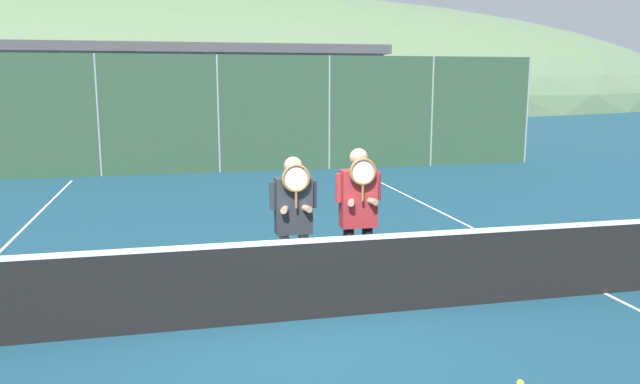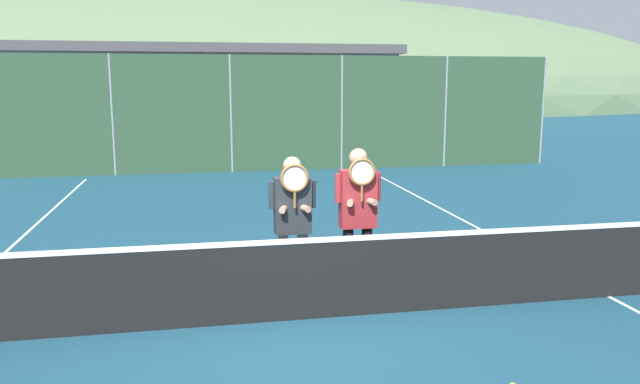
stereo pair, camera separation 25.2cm
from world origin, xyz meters
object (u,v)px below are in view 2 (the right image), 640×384
at_px(player_leftmost, 293,216).
at_px(car_left_of_center, 216,132).
at_px(player_center_left, 358,210).
at_px(car_center, 362,132).
at_px(car_far_left, 50,134).

relative_size(player_leftmost, car_left_of_center, 0.41).
height_order(player_center_left, car_left_of_center, car_left_of_center).
height_order(player_center_left, car_center, player_center_left).
xyz_separation_m(car_left_of_center, car_center, (5.09, 0.26, -0.10)).
bearing_deg(car_left_of_center, player_leftmost, -88.09).
distance_m(car_far_left, car_left_of_center, 5.22).
distance_m(car_far_left, car_center, 10.31).
bearing_deg(player_center_left, car_far_left, 114.93).
bearing_deg(car_far_left, player_leftmost, -67.81).
distance_m(player_leftmost, car_far_left, 15.05).
bearing_deg(player_center_left, car_left_of_center, 95.19).
height_order(player_center_left, car_far_left, car_far_left).
bearing_deg(car_far_left, player_center_left, -65.07).
height_order(player_leftmost, car_far_left, car_far_left).
bearing_deg(car_left_of_center, player_center_left, -84.81).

